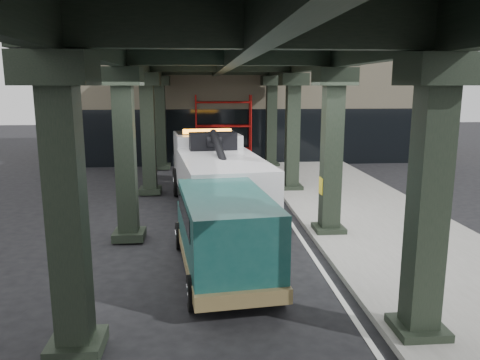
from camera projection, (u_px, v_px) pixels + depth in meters
name	position (u px, v px, depth m)	size (l,w,h in m)	color
ground	(251.00, 262.00, 12.16)	(90.00, 90.00, 0.00)	black
sidewalk	(389.00, 231.00, 14.46)	(5.00, 40.00, 0.15)	gray
lane_stripe	(299.00, 236.00, 14.25)	(0.12, 38.00, 0.01)	silver
viaduct	(230.00, 50.00, 13.00)	(7.40, 32.00, 6.40)	black
building	(249.00, 93.00, 31.06)	(22.00, 10.00, 8.00)	#C6B793
scaffolding	(223.00, 129.00, 26.04)	(3.08, 0.88, 4.00)	#AF100E
tow_truck	(215.00, 171.00, 16.96)	(3.50, 9.22, 2.95)	black
towed_van	(224.00, 231.00, 11.06)	(2.53, 5.30, 2.07)	#134743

